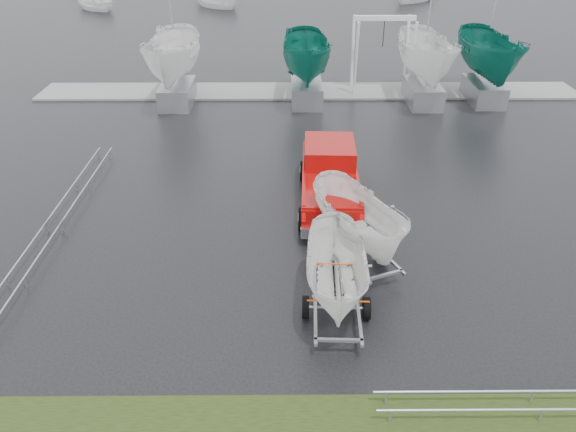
{
  "coord_description": "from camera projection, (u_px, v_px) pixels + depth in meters",
  "views": [
    {
      "loc": [
        -1.41,
        -17.85,
        9.74
      ],
      "look_at": [
        -1.3,
        -3.06,
        1.2
      ],
      "focal_mm": 35.0,
      "sensor_mm": 36.0,
      "label": 1
    }
  ],
  "objects": [
    {
      "name": "keelboat_0",
      "position": [
        170.0,
        23.0,
        27.75
      ],
      "size": [
        2.61,
        3.2,
        10.78
      ],
      "color": "#94979C",
      "rests_on": "ground"
    },
    {
      "name": "trailer_parked",
      "position": [
        362.0,
        179.0,
        15.84
      ],
      "size": [
        2.46,
        3.78,
        5.03
      ],
      "rotation": [
        0.0,
        0.0,
        0.39
      ],
      "color": "#94979C",
      "rests_on": "ground"
    },
    {
      "name": "mast_rack_0",
      "position": [
        82.0,
        182.0,
        20.98
      ],
      "size": [
        0.56,
        6.5,
        0.06
      ],
      "rotation": [
        0.0,
        0.0,
        1.57
      ],
      "color": "#94979C",
      "rests_on": "ground"
    },
    {
      "name": "pickup_truck",
      "position": [
        330.0,
        174.0,
        20.06
      ],
      "size": [
        2.33,
        5.86,
        1.92
      ],
      "rotation": [
        0.0,
        0.0,
        -0.04
      ],
      "color": "#950A08",
      "rests_on": "ground"
    },
    {
      "name": "moored_boat_1",
      "position": [
        214.0,
        7.0,
        55.26
      ],
      "size": [
        3.43,
        3.44,
        11.19
      ],
      "rotation": [
        0.0,
        0.0,
        3.89
      ],
      "color": "white",
      "rests_on": "ground"
    },
    {
      "name": "boat_hoist",
      "position": [
        383.0,
        44.0,
        30.29
      ],
      "size": [
        3.3,
        2.18,
        4.12
      ],
      "color": "silver",
      "rests_on": "ground"
    },
    {
      "name": "keelboat_1",
      "position": [
        308.0,
        27.0,
        28.08
      ],
      "size": [
        2.47,
        3.2,
        7.67
      ],
      "color": "#94979C",
      "rests_on": "ground"
    },
    {
      "name": "mast_rack_2",
      "position": [
        538.0,
        400.0,
        11.96
      ],
      "size": [
        7.0,
        0.56,
        0.06
      ],
      "color": "#94979C",
      "rests_on": "ground"
    },
    {
      "name": "trailer_hitched",
      "position": [
        340.0,
        230.0,
        13.74
      ],
      "size": [
        1.8,
        3.65,
        4.75
      ],
      "rotation": [
        0.0,
        0.0,
        -0.04
      ],
      "color": "#94979C",
      "rests_on": "ground"
    },
    {
      "name": "mast_rack_1",
      "position": [
        15.0,
        277.0,
        15.78
      ],
      "size": [
        0.56,
        6.5,
        0.06
      ],
      "rotation": [
        0.0,
        0.0,
        1.57
      ],
      "color": "#94979C",
      "rests_on": "ground"
    },
    {
      "name": "keelboat_3",
      "position": [
        496.0,
        23.0,
        28.15
      ],
      "size": [
        2.56,
        3.2,
        10.73
      ],
      "color": "#94979C",
      "rests_on": "ground"
    },
    {
      "name": "keelboat_2",
      "position": [
        431.0,
        24.0,
        27.87
      ],
      "size": [
        2.56,
        3.2,
        10.73
      ],
      "color": "#94979C",
      "rests_on": "ground"
    },
    {
      "name": "moored_boat_0",
      "position": [
        94.0,
        9.0,
        53.92
      ],
      "size": [
        2.98,
        2.98,
        10.77
      ],
      "rotation": [
        0.0,
        0.0,
        3.94
      ],
      "color": "white",
      "rests_on": "ground"
    },
    {
      "name": "dock",
      "position": [
        309.0,
        91.0,
        31.57
      ],
      "size": [
        30.0,
        3.0,
        0.12
      ],
      "primitive_type": "cube",
      "color": "gray",
      "rests_on": "ground"
    },
    {
      "name": "moored_boat_2",
      "position": [
        415.0,
        1.0,
        57.97
      ],
      "size": [
        3.43,
        3.43,
        11.18
      ],
      "rotation": [
        0.0,
        0.0,
        5.53
      ],
      "color": "white",
      "rests_on": "ground"
    },
    {
      "name": "ground_plane",
      "position": [
        323.0,
        202.0,
        20.34
      ],
      "size": [
        120.0,
        120.0,
        0.0
      ],
      "primitive_type": "plane",
      "color": "black",
      "rests_on": "ground"
    }
  ]
}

